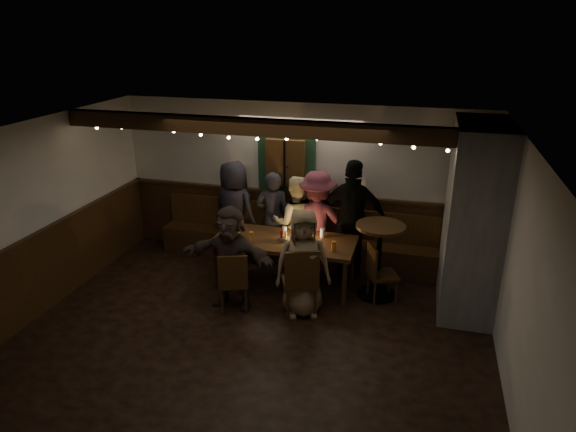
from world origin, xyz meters
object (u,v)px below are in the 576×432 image
(person_g, at_px, (303,263))
(person_d, at_px, (317,222))
(person_c, at_px, (295,223))
(chair_end, at_px, (378,270))
(high_top, at_px, (379,251))
(person_a, at_px, (234,211))
(person_b, at_px, (273,218))
(person_f, at_px, (231,258))
(person_e, at_px, (353,219))
(chair_near_left, at_px, (233,279))
(chair_near_right, at_px, (301,279))
(dining_table, at_px, (284,243))

(person_g, bearing_deg, person_d, 74.51)
(person_c, bearing_deg, person_d, 162.04)
(chair_end, relative_size, high_top, 0.78)
(person_a, xyz_separation_m, person_b, (0.67, 0.01, -0.06))
(person_c, distance_m, person_f, 1.53)
(chair_end, height_order, person_f, person_f)
(person_c, bearing_deg, high_top, 141.57)
(person_e, distance_m, person_f, 2.04)
(chair_near_left, xyz_separation_m, person_a, (-0.60, 1.67, 0.34))
(person_b, xyz_separation_m, person_f, (-0.15, -1.52, -0.03))
(high_top, height_order, person_d, person_d)
(person_e, relative_size, person_f, 1.25)
(person_d, bearing_deg, person_g, 84.69)
(high_top, distance_m, person_e, 0.79)
(person_e, bearing_deg, person_g, 75.78)
(chair_end, relative_size, person_f, 0.58)
(person_d, bearing_deg, person_e, 170.45)
(chair_near_right, relative_size, person_b, 0.65)
(person_b, distance_m, person_c, 0.41)
(chair_end, height_order, person_b, person_b)
(person_c, distance_m, person_g, 1.44)
(person_g, bearing_deg, chair_near_right, -113.74)
(chair_end, xyz_separation_m, person_c, (-1.40, 0.77, 0.28))
(chair_near_left, xyz_separation_m, chair_end, (1.87, 0.81, -0.01))
(person_g, bearing_deg, person_b, 100.50)
(person_f, distance_m, person_g, 1.00)
(person_c, bearing_deg, person_g, 93.42)
(chair_near_right, xyz_separation_m, person_g, (0.01, 0.09, 0.19))
(dining_table, bearing_deg, person_b, 118.01)
(chair_near_left, relative_size, person_c, 0.58)
(person_d, height_order, person_e, person_e)
(high_top, relative_size, person_a, 0.66)
(chair_near_left, xyz_separation_m, person_g, (0.92, 0.21, 0.26))
(person_e, bearing_deg, chair_near_left, 53.17)
(chair_end, distance_m, person_f, 2.07)
(chair_near_left, distance_m, person_f, 0.30)
(high_top, xyz_separation_m, person_d, (-1.04, 0.59, 0.12))
(chair_end, height_order, person_e, person_e)
(person_g, bearing_deg, chair_near_left, 173.02)
(chair_end, xyz_separation_m, person_f, (-1.95, -0.66, 0.26))
(person_c, bearing_deg, chair_end, 136.35)
(person_b, bearing_deg, chair_near_right, 109.18)
(chair_end, height_order, person_c, person_c)
(dining_table, relative_size, chair_end, 2.43)
(dining_table, bearing_deg, person_d, 60.90)
(person_g, bearing_deg, person_e, 51.29)
(chair_near_left, height_order, person_f, person_f)
(chair_near_right, distance_m, person_d, 1.47)
(person_e, bearing_deg, chair_near_right, 76.63)
(dining_table, height_order, person_a, person_a)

